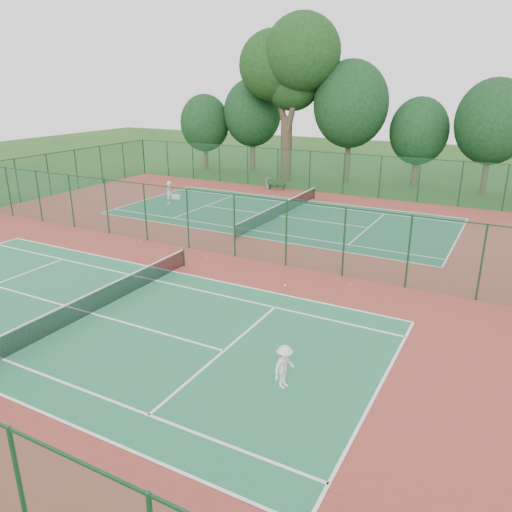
% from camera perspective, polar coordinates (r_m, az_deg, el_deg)
% --- Properties ---
extents(ground, '(120.00, 120.00, 0.00)m').
position_cam_1_polar(ground, '(28.24, -5.11, 0.45)').
color(ground, '#214816').
rests_on(ground, ground).
extents(red_pad, '(40.00, 36.00, 0.01)m').
position_cam_1_polar(red_pad, '(28.24, -5.11, 0.46)').
color(red_pad, maroon).
rests_on(red_pad, ground).
extents(court_near, '(23.77, 10.97, 0.01)m').
position_cam_1_polar(court_near, '(21.86, -18.18, -6.27)').
color(court_near, '#216841').
rests_on(court_near, red_pad).
extents(court_far, '(23.77, 10.97, 0.01)m').
position_cam_1_polar(court_far, '(35.76, 2.81, 4.59)').
color(court_far, '#1C593C').
rests_on(court_far, red_pad).
extents(fence_north, '(40.00, 0.09, 3.50)m').
position_cam_1_polar(fence_north, '(43.51, 8.05, 9.43)').
color(fence_north, '#1B532D').
rests_on(fence_north, ground).
extents(fence_divider, '(40.00, 0.09, 3.50)m').
position_cam_1_polar(fence_divider, '(27.72, -5.22, 3.90)').
color(fence_divider, '#1A5035').
rests_on(fence_divider, ground).
extents(tennis_net_near, '(0.10, 12.90, 0.97)m').
position_cam_1_polar(tennis_net_near, '(21.64, -18.33, -5.01)').
color(tennis_net_near, '#143820').
rests_on(tennis_net_near, ground).
extents(tennis_net_far, '(0.10, 12.90, 0.97)m').
position_cam_1_polar(tennis_net_far, '(35.62, 2.83, 5.41)').
color(tennis_net_far, '#133419').
rests_on(tennis_net_far, ground).
extents(player_near, '(0.72, 1.03, 1.45)m').
position_cam_1_polar(player_near, '(15.86, 3.26, -12.51)').
color(player_near, silver).
rests_on(player_near, court_near).
extents(player_far, '(0.60, 0.75, 1.78)m').
position_cam_1_polar(player_far, '(39.71, -9.94, 7.14)').
color(player_far, silver).
rests_on(player_far, court_far).
extents(trash_bin, '(0.52, 0.52, 0.85)m').
position_cam_1_polar(trash_bin, '(45.50, 1.39, 8.35)').
color(trash_bin, gray).
rests_on(trash_bin, red_pad).
extents(bench, '(1.64, 0.69, 0.98)m').
position_cam_1_polar(bench, '(44.47, 2.31, 8.19)').
color(bench, '#133618').
rests_on(bench, red_pad).
extents(kit_bag, '(0.98, 0.57, 0.34)m').
position_cam_1_polar(kit_bag, '(41.56, -9.29, 6.69)').
color(kit_bag, white).
rests_on(kit_bag, red_pad).
extents(stray_ball_a, '(0.07, 0.07, 0.07)m').
position_cam_1_polar(stray_ball_a, '(27.44, -5.72, -0.04)').
color(stray_ball_a, '#B2D230').
rests_on(stray_ball_a, red_pad).
extents(stray_ball_b, '(0.07, 0.07, 0.07)m').
position_cam_1_polar(stray_ball_b, '(23.97, 10.73, -3.22)').
color(stray_ball_b, '#D0E936').
rests_on(stray_ball_b, red_pad).
extents(stray_ball_c, '(0.07, 0.07, 0.07)m').
position_cam_1_polar(stray_ball_c, '(30.82, -13.02, 1.73)').
color(stray_ball_c, '#CDDF34').
rests_on(stray_ball_c, red_pad).
extents(big_tree, '(9.73, 7.12, 14.95)m').
position_cam_1_polar(big_tree, '(48.79, 3.88, 21.04)').
color(big_tree, '#362A1D').
rests_on(big_tree, ground).
extents(evergreen_row, '(39.00, 5.00, 12.00)m').
position_cam_1_polar(evergreen_row, '(49.49, 11.08, 8.38)').
color(evergreen_row, black).
rests_on(evergreen_row, ground).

